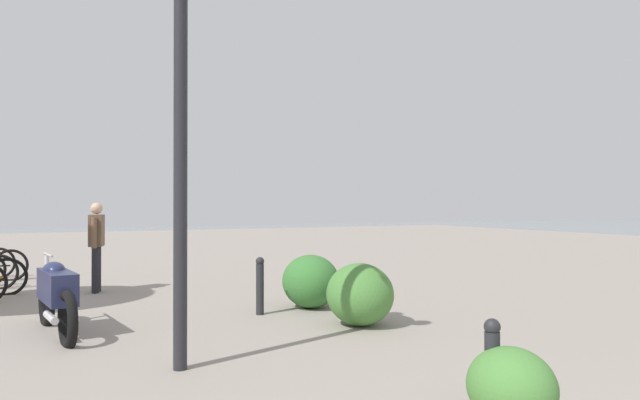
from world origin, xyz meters
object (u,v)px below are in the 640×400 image
at_px(lamppost, 181,89).
at_px(bollard_near, 492,367).
at_px(bollard_mid, 260,285).
at_px(motorcycle, 56,295).
at_px(pedestrian, 96,240).

distance_m(lamppost, bollard_near, 3.94).
height_order(bollard_near, bollard_mid, bollard_mid).
bearing_deg(lamppost, bollard_near, -142.18).
height_order(motorcycle, bollard_mid, motorcycle).
bearing_deg(motorcycle, pedestrian, -12.54).
bearing_deg(motorcycle, bollard_mid, -89.26).
xyz_separation_m(lamppost, bollard_mid, (2.34, -1.72, -2.41)).
height_order(pedestrian, bollard_near, pedestrian).
bearing_deg(bollard_mid, bollard_near, -177.98).
bearing_deg(bollard_near, pedestrian, 15.12).
bearing_deg(motorcycle, lamppost, -154.54).
height_order(lamppost, motorcycle, lamppost).
xyz_separation_m(motorcycle, bollard_mid, (0.04, -2.82, -0.05)).
distance_m(motorcycle, pedestrian, 3.58).
bearing_deg(motorcycle, bollard_near, -147.78).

